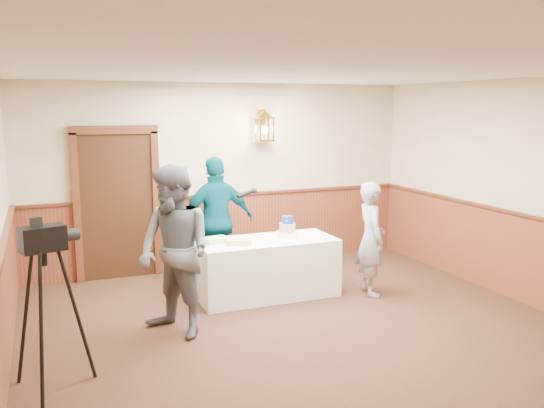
% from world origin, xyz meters
% --- Properties ---
extents(ground, '(7.00, 7.00, 0.00)m').
position_xyz_m(ground, '(0.00, 0.00, 0.00)').
color(ground, black).
rests_on(ground, ground).
extents(room_shell, '(6.02, 7.02, 2.81)m').
position_xyz_m(room_shell, '(-0.05, 0.45, 1.52)').
color(room_shell, '#BDAD8E').
rests_on(room_shell, ground).
extents(display_table, '(1.80, 0.80, 0.75)m').
position_xyz_m(display_table, '(0.07, 1.90, 0.38)').
color(display_table, white).
rests_on(display_table, ground).
extents(tiered_cake, '(0.35, 0.35, 0.27)m').
position_xyz_m(tiered_cake, '(0.40, 1.98, 0.86)').
color(tiered_cake, '#FFFBBE').
rests_on(tiered_cake, display_table).
extents(sheet_cake_yellow, '(0.38, 0.34, 0.06)m').
position_xyz_m(sheet_cake_yellow, '(-0.33, 1.81, 0.78)').
color(sheet_cake_yellow, '#D6D680').
rests_on(sheet_cake_yellow, display_table).
extents(sheet_cake_green, '(0.31, 0.26, 0.07)m').
position_xyz_m(sheet_cake_green, '(-0.58, 1.99, 0.78)').
color(sheet_cake_green, '#B9EAA5').
rests_on(sheet_cake_green, display_table).
extents(interviewer, '(1.62, 1.13, 1.85)m').
position_xyz_m(interviewer, '(-1.31, 1.05, 0.93)').
color(interviewer, '#555960').
rests_on(interviewer, ground).
extents(baker, '(0.45, 0.60, 1.50)m').
position_xyz_m(baker, '(1.36, 1.45, 0.75)').
color(baker, gray).
rests_on(baker, ground).
extents(assistant_p, '(1.06, 0.48, 1.78)m').
position_xyz_m(assistant_p, '(-0.36, 2.65, 0.89)').
color(assistant_p, '#044255').
rests_on(assistant_p, ground).
extents(tv_camera_rig, '(0.58, 0.54, 1.47)m').
position_xyz_m(tv_camera_rig, '(-2.60, 0.22, 0.66)').
color(tv_camera_rig, black).
rests_on(tv_camera_rig, ground).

